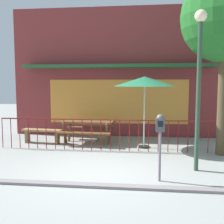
# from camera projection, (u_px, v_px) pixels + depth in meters

# --- Properties ---
(ground) EXTENTS (40.00, 40.00, 0.00)m
(ground) POSITION_uv_depth(u_px,v_px,m) (99.00, 173.00, 6.28)
(ground) COLOR #959894
(pub_storefront) EXTENTS (8.28, 1.28, 4.95)m
(pub_storefront) POSITION_uv_depth(u_px,v_px,m) (118.00, 73.00, 10.73)
(pub_storefront) COLOR #522822
(pub_storefront) RESTS_ON ground
(patio_fence_front) EXTENTS (6.98, 0.04, 0.97)m
(patio_fence_front) POSITION_uv_depth(u_px,v_px,m) (110.00, 129.00, 8.32)
(patio_fence_front) COLOR maroon
(patio_fence_front) RESTS_ON ground
(picnic_table_left) EXTENTS (1.87, 1.46, 0.79)m
(picnic_table_left) POSITION_uv_depth(u_px,v_px,m) (88.00, 125.00, 9.41)
(picnic_table_left) COLOR brown
(picnic_table_left) RESTS_ON ground
(patio_umbrella) EXTENTS (1.95, 1.95, 2.27)m
(patio_umbrella) POSITION_uv_depth(u_px,v_px,m) (145.00, 82.00, 8.58)
(patio_umbrella) COLOR black
(patio_umbrella) RESTS_ON ground
(patio_bench) EXTENTS (1.43, 0.46, 0.48)m
(patio_bench) POSITION_uv_depth(u_px,v_px,m) (42.00, 133.00, 9.41)
(patio_bench) COLOR #9B7345
(patio_bench) RESTS_ON ground
(parking_meter_near) EXTENTS (0.18, 0.17, 1.42)m
(parking_meter_near) POSITION_uv_depth(u_px,v_px,m) (160.00, 130.00, 5.66)
(parking_meter_near) COLOR gray
(parking_meter_near) RESTS_ON ground
(street_lamp) EXTENTS (0.28, 0.28, 3.69)m
(street_lamp) POSITION_uv_depth(u_px,v_px,m) (199.00, 67.00, 6.22)
(street_lamp) COLOR #2B4532
(street_lamp) RESTS_ON ground
(curb_edge) EXTENTS (11.59, 0.20, 0.11)m
(curb_edge) POSITION_uv_depth(u_px,v_px,m) (92.00, 187.00, 5.45)
(curb_edge) COLOR gray
(curb_edge) RESTS_ON ground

